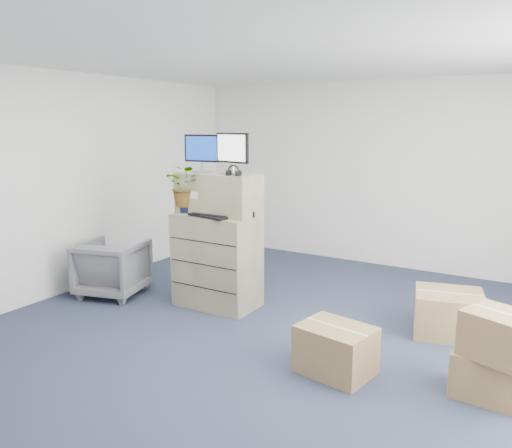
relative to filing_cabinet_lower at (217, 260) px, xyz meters
The scene contains 16 objects.
ground 1.39m from the filing_cabinet_lower, 35.70° to the right, with size 7.00×7.00×0.00m, color #252F43.
wall_back 3.07m from the filing_cabinet_lower, 69.56° to the left, with size 6.00×0.02×2.80m, color silver.
filing_cabinet_lower is the anchor object (origin of this frame).
filing_cabinet_upper 0.80m from the filing_cabinet_lower, 89.94° to the left, with size 0.96×0.48×0.48m, color #827A5A.
monitor_left 1.30m from the filing_cabinet_lower, 166.78° to the left, with size 0.45×0.20×0.44m.
monitor_right 1.31m from the filing_cabinet_lower, 10.34° to the left, with size 0.47×0.22×0.46m.
headphones 1.13m from the filing_cabinet_lower, 17.28° to the right, with size 0.16×0.16×0.02m, color black.
keyboard 0.60m from the filing_cabinet_lower, 80.40° to the right, with size 0.52×0.22×0.03m, color black.
mouse 0.66m from the filing_cabinet_lower, 21.27° to the right, with size 0.09×0.06×0.03m, color silver.
water_bottle 0.71m from the filing_cabinet_lower, 56.30° to the left, with size 0.08×0.08×0.28m, color #9B9DA4.
phone_dock 0.61m from the filing_cabinet_lower, 125.81° to the left, with size 0.07×0.06×0.15m.
external_drive 0.70m from the filing_cabinet_lower, 13.55° to the left, with size 0.23×0.18×0.07m, color black.
tissue_box 0.76m from the filing_cabinet_lower, 15.33° to the left, with size 0.25×0.13×0.09m, color #3A76C8.
potted_plant 0.90m from the filing_cabinet_lower, 158.94° to the right, with size 0.47×0.52×0.47m.
office_chair 1.43m from the filing_cabinet_lower, 164.79° to the right, with size 0.76×0.71×0.78m, color slate.
cardboard_boxes 2.56m from the filing_cabinet_lower, ahead, with size 1.89×2.05×0.74m.
Camera 1 is at (2.31, -3.94, 2.16)m, focal length 35.00 mm.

